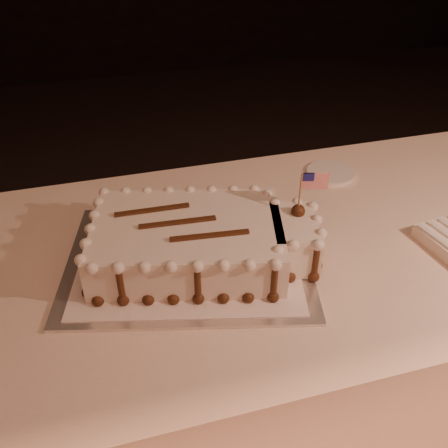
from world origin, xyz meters
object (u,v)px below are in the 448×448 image
object	(u,v)px
sheet_cake	(201,241)
side_plate	(330,173)
banquet_table	(299,343)
cake_board	(189,260)

from	to	relation	value
sheet_cake	side_plate	distance (m)	0.52
banquet_table	sheet_cake	size ratio (longest dim) A/B	4.61
cake_board	side_plate	world-z (taller)	side_plate
cake_board	side_plate	bearing A→B (deg)	43.39
sheet_cake	banquet_table	bearing A→B (deg)	4.01
cake_board	sheet_cake	size ratio (longest dim) A/B	1.01
banquet_table	side_plate	bearing A→B (deg)	57.08
banquet_table	cake_board	distance (m)	0.48
sheet_cake	side_plate	bearing A→B (deg)	31.72
cake_board	side_plate	size ratio (longest dim) A/B	3.97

